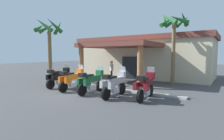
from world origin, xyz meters
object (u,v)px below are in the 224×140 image
(motorcycle_black, at_px, (59,77))
(pedestrian, at_px, (112,69))
(motorcycle_orange, at_px, (72,80))
(palm_tree_roadside, at_px, (49,35))
(palm_tree_near_portico, at_px, (174,28))
(motorcycle_maroon, at_px, (145,86))
(motel_building, at_px, (143,57))
(motorcycle_green, at_px, (91,82))
(motorcycle_silver, at_px, (114,84))

(motorcycle_black, bearing_deg, pedestrian, -19.70)
(motorcycle_orange, bearing_deg, palm_tree_roadside, 67.38)
(palm_tree_roadside, xyz_separation_m, palm_tree_near_portico, (8.92, 4.29, 0.43))
(palm_tree_roadside, bearing_deg, motorcycle_maroon, -7.98)
(motel_building, xyz_separation_m, palm_tree_roadside, (-4.89, -8.02, 1.79))
(pedestrian, bearing_deg, motel_building, 53.14)
(palm_tree_near_portico, bearing_deg, motorcycle_green, -117.79)
(motorcycle_black, distance_m, pedestrian, 4.97)
(motorcycle_silver, bearing_deg, palm_tree_near_portico, -13.07)
(motorcycle_orange, bearing_deg, palm_tree_near_portico, -40.06)
(motorcycle_maroon, bearing_deg, motel_building, 20.62)
(motorcycle_orange, relative_size, motorcycle_silver, 1.00)
(motorcycle_orange, bearing_deg, pedestrian, 2.05)
(motorcycle_black, relative_size, palm_tree_near_portico, 0.40)
(motorcycle_silver, relative_size, motorcycle_maroon, 1.00)
(motorcycle_silver, xyz_separation_m, palm_tree_near_portico, (1.53, 5.99, 3.59))
(motorcycle_green, distance_m, palm_tree_near_portico, 7.64)
(motorcycle_green, relative_size, palm_tree_roadside, 0.43)
(palm_tree_roadside, bearing_deg, motel_building, 58.64)
(motel_building, distance_m, motorcycle_maroon, 10.25)
(motorcycle_green, xyz_separation_m, motorcycle_silver, (1.61, -0.03, 0.00))
(motorcycle_black, height_order, palm_tree_roadside, palm_tree_roadside)
(motorcycle_silver, distance_m, motorcycle_maroon, 1.67)
(pedestrian, bearing_deg, motorcycle_silver, -80.04)
(motorcycle_silver, height_order, palm_tree_roadside, palm_tree_roadside)
(motorcycle_silver, bearing_deg, motorcycle_orange, 89.97)
(motorcycle_black, distance_m, motorcycle_silver, 4.84)
(motorcycle_silver, height_order, palm_tree_near_portico, palm_tree_near_portico)
(motel_building, xyz_separation_m, motorcycle_maroon, (4.11, -9.29, -1.37))
(motorcycle_orange, xyz_separation_m, palm_tree_near_portico, (4.75, 5.91, 3.59))
(motorcycle_orange, distance_m, pedestrian, 5.12)
(motorcycle_maroon, xyz_separation_m, palm_tree_roadside, (-9.00, 1.26, 3.16))
(motorcycle_black, bearing_deg, palm_tree_roadside, 58.48)
(pedestrian, bearing_deg, motorcycle_maroon, -66.97)
(palm_tree_roadside, bearing_deg, motorcycle_green, -16.17)
(motorcycle_orange, xyz_separation_m, pedestrian, (-0.30, 5.10, 0.31))
(motorcycle_silver, height_order, pedestrian, pedestrian)
(motorcycle_green, distance_m, palm_tree_roadside, 6.80)
(motorcycle_maroon, height_order, pedestrian, pedestrian)
(palm_tree_roadside, bearing_deg, motorcycle_silver, -12.97)
(motorcycle_silver, distance_m, palm_tree_near_portico, 7.15)
(motel_building, relative_size, motorcycle_maroon, 6.20)
(motel_building, height_order, pedestrian, motel_building)
(motorcycle_black, bearing_deg, motorcycle_orange, -105.44)
(motorcycle_orange, distance_m, motorcycle_maroon, 4.84)
(motel_building, xyz_separation_m, motorcycle_black, (-2.33, -9.34, -1.37))
(pedestrian, xyz_separation_m, palm_tree_roadside, (-3.87, -3.47, 2.85))
(motel_building, relative_size, pedestrian, 7.88)
(motorcycle_black, height_order, motorcycle_maroon, same)
(motorcycle_black, height_order, motorcycle_silver, same)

